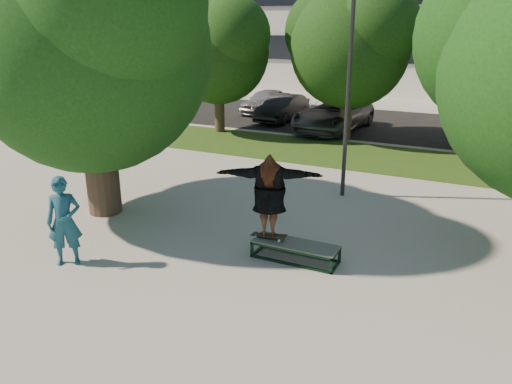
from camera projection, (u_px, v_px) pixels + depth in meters
The scene contains 15 objects.
ground at pixel (227, 259), 10.51m from camera, with size 120.00×120.00×0.00m, color #A6A198.
grass_strip at pixel (378, 158), 18.17m from camera, with size 30.00×4.00×0.02m, color #234513.
asphalt_strip at pixel (388, 124), 24.11m from camera, with size 40.00×8.00×0.01m, color black.
tree_left at pixel (88, 35), 11.78m from camera, with size 6.96×5.95×7.12m.
bg_tree_left at pixel (217, 46), 21.43m from camera, with size 5.28×4.51×5.77m.
bg_tree_mid at pixel (349, 40), 19.92m from camera, with size 5.76×4.92×6.24m.
bg_tree_right at pixel (498, 59), 17.37m from camera, with size 5.04×4.31×5.43m.
lamppost at pixel (349, 84), 13.32m from camera, with size 0.25×0.15×6.11m.
grind_box at pixel (295, 251), 10.40m from camera, with size 1.80×0.60×0.38m.
skater_rig at pixel (269, 196), 10.28m from camera, with size 2.25×1.25×1.85m.
bystander at pixel (64, 221), 10.03m from camera, with size 0.68×0.45×1.86m, color #194E61.
car_silver_a at pixel (266, 101), 26.98m from camera, with size 1.50×3.73×1.27m, color #A6A6AA.
car_dark at pixel (282, 108), 24.84m from camera, with size 1.35×3.87×1.28m, color black.
car_grey at pixel (333, 115), 22.58m from camera, with size 2.40×5.20×1.45m, color #555559.
car_silver_b at pixel (506, 124), 20.31m from camera, with size 2.13×5.24×1.52m, color #B8B9BE.
Camera 1 is at (4.70, -8.26, 4.75)m, focal length 35.00 mm.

